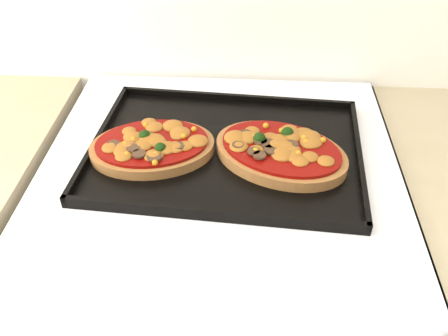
# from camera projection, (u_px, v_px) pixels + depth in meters

# --- Properties ---
(stove) EXTENTS (0.60, 0.60, 0.91)m
(stove) POSITION_uv_depth(u_px,v_px,m) (221.00, 327.00, 1.10)
(stove) COLOR white
(stove) RESTS_ON floor
(baking_tray) EXTENTS (0.47, 0.36, 0.02)m
(baking_tray) POSITION_uv_depth(u_px,v_px,m) (226.00, 148.00, 0.83)
(baking_tray) COLOR black
(baking_tray) RESTS_ON stove
(pizza_left) EXTENTS (0.23, 0.18, 0.03)m
(pizza_left) POSITION_uv_depth(u_px,v_px,m) (152.00, 145.00, 0.82)
(pizza_left) COLOR #946233
(pizza_left) RESTS_ON baking_tray
(pizza_right) EXTENTS (0.26, 0.23, 0.03)m
(pizza_right) POSITION_uv_depth(u_px,v_px,m) (281.00, 151.00, 0.80)
(pizza_right) COLOR #946233
(pizza_right) RESTS_ON baking_tray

